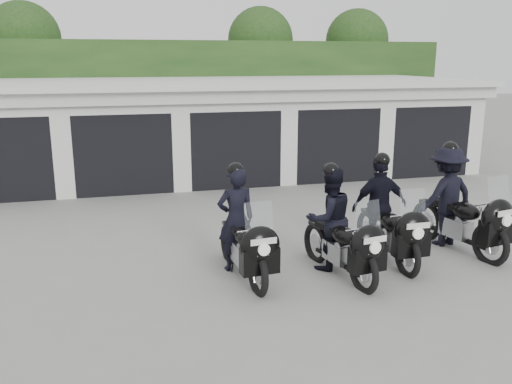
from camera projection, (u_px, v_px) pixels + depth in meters
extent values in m
plane|color=gray|center=(299.00, 252.00, 10.45)|extent=(80.00, 80.00, 0.00)
cube|color=silver|center=(216.00, 127.00, 18.09)|extent=(16.00, 6.00, 2.80)
cube|color=silver|center=(217.00, 82.00, 17.55)|extent=(16.40, 6.80, 0.16)
cube|color=silver|center=(238.00, 96.00, 14.74)|extent=(16.40, 0.12, 0.40)
cube|color=black|center=(236.00, 184.00, 15.56)|extent=(16.00, 0.06, 0.24)
cube|color=black|center=(8.00, 153.00, 14.95)|extent=(2.60, 2.60, 2.20)
cube|color=silver|center=(63.00, 146.00, 14.28)|extent=(0.50, 0.50, 2.80)
cube|color=black|center=(123.00, 148.00, 15.71)|extent=(2.60, 2.60, 2.20)
cube|color=silver|center=(121.00, 102.00, 14.39)|extent=(2.60, 0.50, 0.60)
cube|color=silver|center=(180.00, 141.00, 15.04)|extent=(0.50, 0.50, 2.80)
cube|color=black|center=(227.00, 144.00, 16.47)|extent=(2.60, 2.60, 2.20)
cube|color=silver|center=(234.00, 100.00, 15.15)|extent=(2.60, 0.50, 0.60)
cube|color=silver|center=(287.00, 137.00, 15.80)|extent=(0.50, 0.50, 2.80)
cube|color=black|center=(323.00, 140.00, 17.23)|extent=(2.60, 2.60, 2.20)
cube|color=silver|center=(337.00, 98.00, 15.91)|extent=(2.60, 0.50, 0.60)
cube|color=silver|center=(383.00, 134.00, 16.56)|extent=(0.50, 0.50, 2.80)
cube|color=black|center=(410.00, 137.00, 17.99)|extent=(2.60, 2.60, 2.20)
cube|color=silver|center=(431.00, 96.00, 16.67)|extent=(2.60, 0.50, 0.60)
cube|color=silver|center=(471.00, 130.00, 17.32)|extent=(0.50, 0.50, 2.80)
cube|color=#1C3A15|center=(198.00, 96.00, 21.67)|extent=(20.00, 2.00, 4.30)
sphere|color=#1C3A15|center=(24.00, 38.00, 20.94)|extent=(2.80, 2.80, 2.80)
cylinder|color=black|center=(31.00, 109.00, 21.60)|extent=(0.24, 0.24, 3.30)
sphere|color=#1C3A15|center=(260.00, 40.00, 23.27)|extent=(2.80, 2.80, 2.80)
cylinder|color=black|center=(260.00, 104.00, 23.93)|extent=(0.24, 0.24, 3.30)
sphere|color=#1C3A15|center=(357.00, 41.00, 24.37)|extent=(2.80, 2.80, 2.80)
cylinder|color=black|center=(354.00, 102.00, 25.04)|extent=(0.24, 0.24, 3.30)
torus|color=black|center=(258.00, 274.00, 8.58)|extent=(0.19, 0.78, 0.77)
torus|color=black|center=(229.00, 244.00, 9.95)|extent=(0.19, 0.78, 0.77)
cube|color=#ADACB2|center=(242.00, 253.00, 9.27)|extent=(0.33, 0.60, 0.34)
cube|color=black|center=(242.00, 263.00, 9.29)|extent=(0.22, 1.37, 0.06)
ellipsoid|color=black|center=(245.00, 236.00, 9.02)|extent=(0.40, 0.64, 0.30)
cube|color=black|center=(237.00, 227.00, 9.42)|extent=(0.33, 0.60, 0.11)
ellipsoid|color=black|center=(260.00, 246.00, 8.38)|extent=(0.69, 0.41, 0.63)
cube|color=black|center=(260.00, 260.00, 8.44)|extent=(0.63, 0.29, 0.42)
cube|color=#B2BFC6|center=(259.00, 219.00, 8.31)|extent=(0.47, 0.17, 0.54)
cylinder|color=silver|center=(255.00, 230.00, 8.53)|extent=(0.59, 0.09, 0.03)
cube|color=silver|center=(264.00, 242.00, 8.19)|extent=(0.42, 0.06, 0.09)
cube|color=silver|center=(263.00, 253.00, 8.26)|extent=(0.19, 0.03, 0.11)
imported|color=black|center=(236.00, 219.00, 9.41)|extent=(0.71, 0.51, 1.85)
sphere|color=black|center=(236.00, 170.00, 9.20)|extent=(0.28, 0.28, 0.28)
torus|color=black|center=(363.00, 271.00, 8.67)|extent=(0.24, 0.77, 0.76)
torus|color=black|center=(316.00, 243.00, 10.00)|extent=(0.24, 0.77, 0.76)
cube|color=#ADACB2|center=(337.00, 252.00, 9.33)|extent=(0.36, 0.61, 0.33)
cube|color=black|center=(338.00, 261.00, 9.35)|extent=(0.31, 1.35, 0.06)
ellipsoid|color=black|center=(344.00, 235.00, 9.09)|extent=(0.43, 0.65, 0.30)
cube|color=black|center=(330.00, 227.00, 9.48)|extent=(0.36, 0.61, 0.10)
ellipsoid|color=black|center=(368.00, 244.00, 8.47)|extent=(0.71, 0.45, 0.63)
cube|color=black|center=(367.00, 258.00, 8.53)|extent=(0.64, 0.33, 0.42)
cube|color=#B2BFC6|center=(368.00, 218.00, 8.40)|extent=(0.47, 0.20, 0.53)
cylinder|color=silver|center=(361.00, 229.00, 8.61)|extent=(0.58, 0.13, 0.03)
cube|color=silver|center=(375.00, 240.00, 8.29)|extent=(0.41, 0.09, 0.09)
cube|color=silver|center=(373.00, 251.00, 8.36)|extent=(0.19, 0.05, 0.10)
imported|color=black|center=(329.00, 219.00, 9.47)|extent=(0.99, 0.83, 1.83)
sphere|color=black|center=(331.00, 171.00, 9.26)|extent=(0.28, 0.28, 0.28)
torus|color=black|center=(407.00, 256.00, 9.30)|extent=(0.12, 0.78, 0.78)
torus|color=black|center=(367.00, 230.00, 10.75)|extent=(0.12, 0.78, 0.78)
cube|color=#ADACB2|center=(385.00, 238.00, 10.03)|extent=(0.28, 0.59, 0.34)
cube|color=black|center=(386.00, 247.00, 10.05)|extent=(0.10, 1.39, 0.06)
ellipsoid|color=black|center=(391.00, 222.00, 9.77)|extent=(0.35, 0.62, 0.31)
cube|color=black|center=(380.00, 214.00, 10.20)|extent=(0.28, 0.59, 0.11)
ellipsoid|color=black|center=(412.00, 230.00, 9.10)|extent=(0.68, 0.36, 0.64)
cube|color=black|center=(411.00, 244.00, 9.16)|extent=(0.62, 0.24, 0.43)
cube|color=#B2BFC6|center=(413.00, 205.00, 9.03)|extent=(0.47, 0.13, 0.55)
cylinder|color=silver|center=(406.00, 216.00, 9.26)|extent=(0.60, 0.03, 0.03)
cube|color=silver|center=(419.00, 226.00, 8.90)|extent=(0.43, 0.02, 0.10)
cube|color=silver|center=(417.00, 236.00, 8.98)|extent=(0.19, 0.02, 0.11)
imported|color=black|center=(379.00, 206.00, 10.18)|extent=(1.10, 0.63, 1.88)
sphere|color=black|center=(382.00, 160.00, 9.97)|extent=(0.29, 0.29, 0.29)
torus|color=black|center=(490.00, 244.00, 9.84)|extent=(0.28, 0.84, 0.83)
torus|color=black|center=(427.00, 221.00, 11.27)|extent=(0.28, 0.84, 0.83)
cube|color=#ADACB2|center=(456.00, 228.00, 10.56)|extent=(0.41, 0.67, 0.36)
cube|color=black|center=(456.00, 237.00, 10.58)|extent=(0.37, 1.47, 0.07)
ellipsoid|color=black|center=(465.00, 211.00, 10.29)|extent=(0.49, 0.71, 0.33)
cube|color=black|center=(446.00, 204.00, 10.72)|extent=(0.41, 0.67, 0.11)
ellipsoid|color=black|center=(498.00, 218.00, 9.63)|extent=(0.77, 0.51, 0.68)
cube|color=black|center=(496.00, 232.00, 9.69)|extent=(0.69, 0.37, 0.45)
cube|color=#B2BFC6|center=(499.00, 192.00, 9.55)|extent=(0.52, 0.23, 0.58)
cylinder|color=silver|center=(488.00, 203.00, 9.78)|extent=(0.63, 0.15, 0.03)
cube|color=silver|center=(508.00, 213.00, 9.43)|extent=(0.45, 0.10, 0.10)
cube|color=silver|center=(505.00, 224.00, 9.51)|extent=(0.20, 0.06, 0.11)
imported|color=black|center=(446.00, 196.00, 10.70)|extent=(1.39, 0.90, 1.99)
sphere|color=black|center=(450.00, 149.00, 10.47)|extent=(0.31, 0.31, 0.31)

